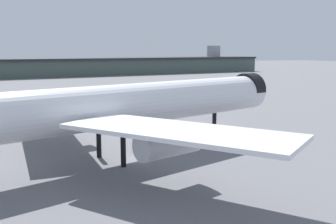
{
  "coord_description": "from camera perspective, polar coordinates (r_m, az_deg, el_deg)",
  "views": [
    {
      "loc": [
        -19.93,
        -56.42,
        16.61
      ],
      "look_at": [
        6.97,
        2.96,
        6.41
      ],
      "focal_mm": 42.62,
      "sensor_mm": 36.0,
      "label": 1
    }
  ],
  "objects": [
    {
      "name": "ground",
      "position": [
        62.09,
        -4.77,
        -6.66
      ],
      "size": [
        900.0,
        900.0,
        0.0
      ],
      "primitive_type": "plane",
      "color": "slate"
    },
    {
      "name": "airliner_near_gate",
      "position": [
        60.5,
        -6.28,
        0.84
      ],
      "size": [
        67.63,
        60.44,
        18.6
      ],
      "rotation": [
        0.0,
        0.0,
        0.28
      ],
      "color": "white",
      "rests_on": "ground"
    },
    {
      "name": "terminal_building",
      "position": [
        273.86,
        -8.87,
        6.52
      ],
      "size": [
        241.65,
        49.62,
        19.71
      ],
      "rotation": [
        0.0,
        0.0,
        0.07
      ],
      "color": "#475651",
      "rests_on": "ground"
    }
  ]
}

